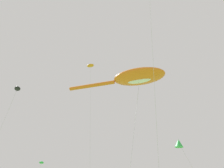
{
  "coord_description": "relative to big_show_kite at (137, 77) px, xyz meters",
  "views": [
    {
      "loc": [
        -8.12,
        -4.85,
        1.4
      ],
      "look_at": [
        0.16,
        9.1,
        10.43
      ],
      "focal_mm": 39.49,
      "sensor_mm": 36.0,
      "label": 1
    }
  ],
  "objects": [
    {
      "name": "small_kite_delta_white",
      "position": [
        0.23,
        12.82,
        8.62
      ],
      "size": [
        2.05,
        1.47,
        24.25
      ],
      "rotation": [
        0.0,
        0.0,
        -0.95
      ],
      "color": "orange",
      "rests_on": "ground"
    },
    {
      "name": "small_kite_diamond_red",
      "position": [
        -10.96,
        7.6,
        -1.08
      ],
      "size": [
        2.49,
        4.4,
        14.4
      ],
      "rotation": [
        0.0,
        0.0,
        -1.6
      ],
      "color": "black",
      "rests_on": "ground"
    },
    {
      "name": "big_show_kite",
      "position": [
        0.0,
        0.0,
        0.0
      ],
      "size": [
        8.77,
        9.54,
        15.77
      ],
      "rotation": [
        0.0,
        0.0,
        -0.84
      ],
      "color": "orange",
      "rests_on": "ground"
    },
    {
      "name": "small_kite_bird_shape",
      "position": [
        -5.68,
        13.08,
        -7.48
      ],
      "size": [
        1.13,
        1.58,
        7.92
      ],
      "rotation": [
        0.0,
        0.0,
        1.65
      ],
      "color": "green",
      "rests_on": "ground"
    },
    {
      "name": "small_kite_tiny_distant",
      "position": [
        5.73,
        0.68,
        -6.34
      ],
      "size": [
        2.16,
        4.03,
        9.29
      ],
      "rotation": [
        0.0,
        0.0,
        -2.45
      ],
      "color": "green",
      "rests_on": "ground"
    }
  ]
}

